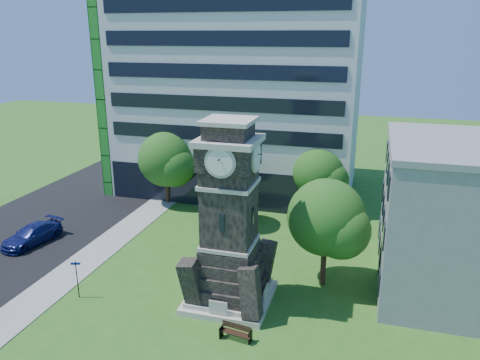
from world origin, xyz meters
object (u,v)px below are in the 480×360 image
(clock_tower, at_px, (229,227))
(park_bench, at_px, (236,332))
(street_sign, at_px, (77,275))
(car_street_north, at_px, (32,235))
(car_east_lot, at_px, (431,303))

(clock_tower, distance_m, park_bench, 6.38)
(street_sign, bearing_deg, clock_tower, -3.07)
(car_street_north, xyz_separation_m, car_east_lot, (31.42, -1.79, -0.05))
(park_bench, height_order, street_sign, street_sign)
(car_street_north, xyz_separation_m, park_bench, (20.31, -7.75, -0.28))
(park_bench, bearing_deg, car_east_lot, 37.06)
(car_east_lot, bearing_deg, car_street_north, 79.54)
(car_east_lot, height_order, park_bench, car_east_lot)
(car_east_lot, xyz_separation_m, park_bench, (-11.11, -5.96, -0.23))
(car_street_north, relative_size, street_sign, 2.02)
(car_east_lot, xyz_separation_m, street_sign, (-22.60, -4.53, 0.94))
(clock_tower, bearing_deg, park_bench, -68.01)
(park_bench, bearing_deg, street_sign, -178.20)
(park_bench, xyz_separation_m, street_sign, (-11.49, 1.42, 1.17))
(car_east_lot, bearing_deg, clock_tower, 91.88)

